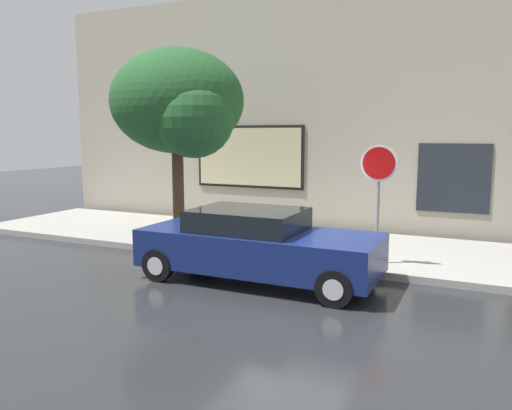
# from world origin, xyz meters

# --- Properties ---
(ground_plane) EXTENTS (60.00, 60.00, 0.00)m
(ground_plane) POSITION_xyz_m (0.00, 0.00, 0.00)
(ground_plane) COLOR #282B2D
(sidewalk) EXTENTS (20.00, 4.00, 0.15)m
(sidewalk) POSITION_xyz_m (0.00, 3.00, 0.07)
(sidewalk) COLOR #A3A099
(sidewalk) RESTS_ON ground
(building_facade) EXTENTS (20.00, 0.67, 7.00)m
(building_facade) POSITION_xyz_m (-0.03, 5.50, 3.48)
(building_facade) COLOR #B2A893
(building_facade) RESTS_ON ground
(parked_car) EXTENTS (4.63, 1.92, 1.40)m
(parked_car) POSITION_xyz_m (-0.44, -0.05, 0.70)
(parked_car) COLOR navy
(parked_car) RESTS_ON ground
(fire_hydrant) EXTENTS (0.30, 0.44, 0.78)m
(fire_hydrant) POSITION_xyz_m (-0.64, 1.90, 0.53)
(fire_hydrant) COLOR red
(fire_hydrant) RESTS_ON sidewalk
(street_tree) EXTENTS (3.36, 2.86, 4.74)m
(street_tree) POSITION_xyz_m (-3.23, 1.59, 3.53)
(street_tree) COLOR #4C3823
(street_tree) RESTS_ON sidewalk
(stop_sign) EXTENTS (0.76, 0.10, 2.48)m
(stop_sign) POSITION_xyz_m (1.51, 1.67, 1.90)
(stop_sign) COLOR gray
(stop_sign) RESTS_ON sidewalk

